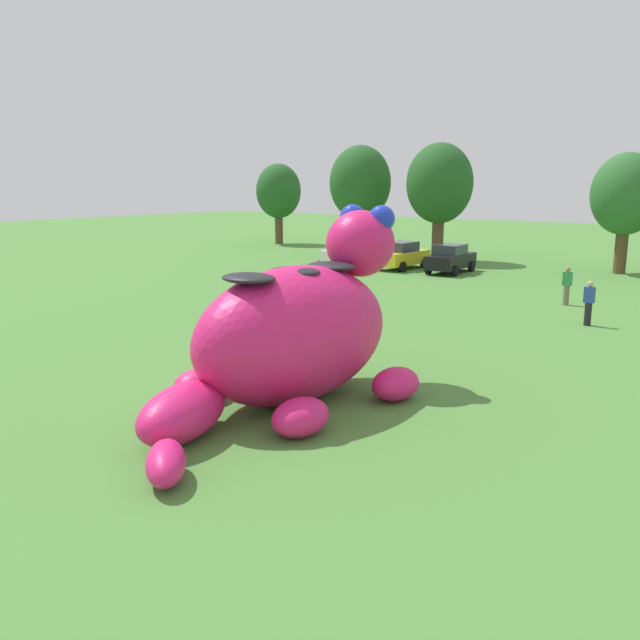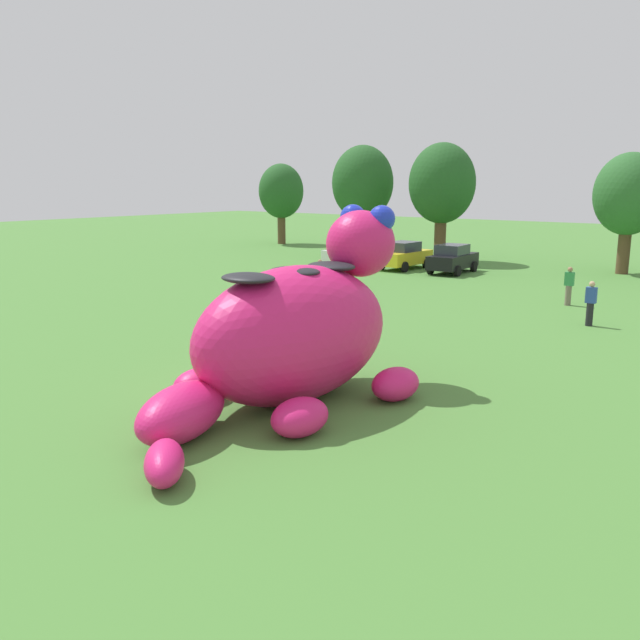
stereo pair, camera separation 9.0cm
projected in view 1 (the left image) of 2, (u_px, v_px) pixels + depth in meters
ground_plane at (254, 388)px, 17.32m from camera, size 160.00×160.00×0.00m
giant_inflatable_creature at (295, 332)px, 16.05m from camera, size 4.95×9.36×4.75m
car_white at (349, 253)px, 42.61m from camera, size 2.10×4.18×1.72m
car_yellow at (402, 255)px, 41.11m from camera, size 2.08×4.17×1.72m
car_black at (450, 259)px, 39.32m from camera, size 2.13×4.20×1.72m
tree_far_left at (278, 192)px, 57.42m from camera, size 3.93×3.93×6.98m
tree_left at (360, 184)px, 48.31m from camera, size 4.53×4.53×8.05m
tree_mid_left at (440, 184)px, 44.44m from camera, size 4.51×4.51×8.00m
tree_centre_left at (626, 195)px, 38.31m from camera, size 3.99×3.99×7.08m
spectator_mid_field at (318, 277)px, 31.69m from camera, size 0.38×0.26×1.71m
spectator_by_cars at (567, 286)px, 28.95m from camera, size 0.38×0.26×1.71m
spectator_wandering at (589, 303)px, 24.78m from camera, size 0.38×0.26×1.71m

